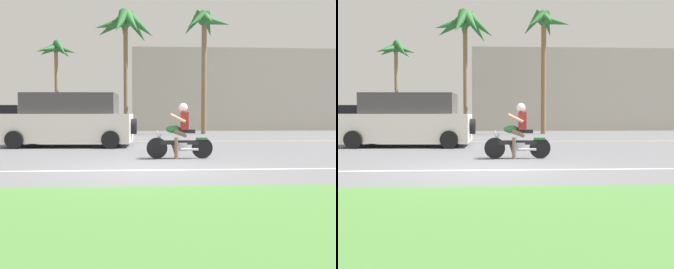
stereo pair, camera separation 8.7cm
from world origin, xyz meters
The scene contains 11 objects.
ground centered at (0.00, 3.00, -0.02)m, with size 56.00×30.00×0.04m, color slate.
grass_median centered at (0.00, -4.10, 0.03)m, with size 56.00×3.80×0.06m, color #477A38.
lane_line_near centered at (0.00, -0.09, 0.00)m, with size 50.40×0.12×0.01m, color silver.
lane_line_far centered at (0.00, 8.37, 0.00)m, with size 50.40×0.12×0.01m, color yellow.
motorcyclist centered at (0.97, 2.04, 0.65)m, with size 1.83×0.60×1.53m.
suv_nearby centered at (-2.82, 6.08, 0.97)m, with size 4.94×2.27×2.00m.
parked_car_1 centered at (-3.08, 11.19, 0.77)m, with size 4.51×2.27×1.65m.
palm_tree_0 centered at (-5.57, 15.71, 4.95)m, with size 2.60×2.61×5.83m.
palm_tree_1 centered at (-1.21, 15.14, 6.45)m, with size 3.92×3.81×7.62m.
palm_tree_2 centered at (3.59, 14.55, 6.27)m, with size 3.07×3.09×7.59m.
building_far centered at (7.28, 21.00, 3.04)m, with size 16.46×4.00×6.07m, color #BCB7AD.
Camera 1 is at (0.03, -8.18, 1.23)m, focal length 39.92 mm.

